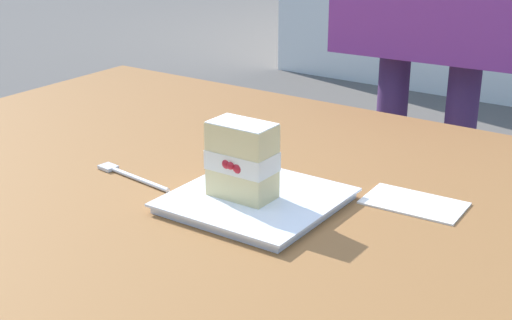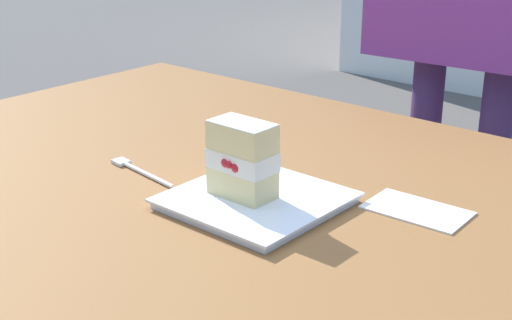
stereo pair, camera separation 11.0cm
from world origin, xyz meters
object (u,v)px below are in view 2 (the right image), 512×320
Objects in this scene: dessert_plate at (256,200)px; paper_napkin at (417,210)px; cake_slice at (242,159)px; dessert_fork at (139,171)px; patio_table at (184,223)px.

paper_napkin is (-0.20, -0.14, -0.01)m from dessert_plate.
dessert_fork is at bearing 3.99° from cake_slice.
cake_slice is 0.24m from dessert_fork.
dessert_plate is 1.41× the size of dessert_fork.
patio_table is 8.29× the size of paper_napkin.
patio_table is 0.24m from cake_slice.
cake_slice reaches higher than dessert_fork.
dessert_plate is 0.07m from cake_slice.
cake_slice is (-0.17, 0.03, 0.17)m from patio_table.
dessert_plate is at bearing -145.77° from cake_slice.
dessert_fork reaches higher than paper_napkin.
dessert_fork is 1.09× the size of paper_napkin.
cake_slice is at bearing 34.23° from dessert_plate.
dessert_fork is (0.24, 0.03, -0.00)m from dessert_plate.
dessert_plate reaches higher than paper_napkin.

